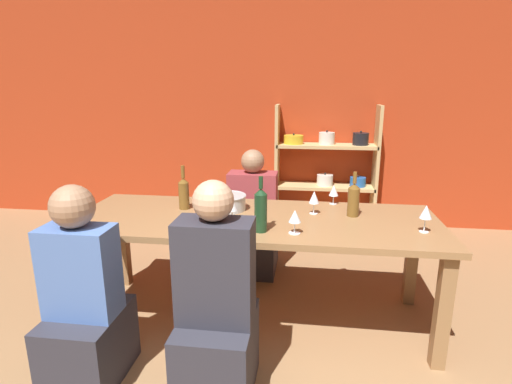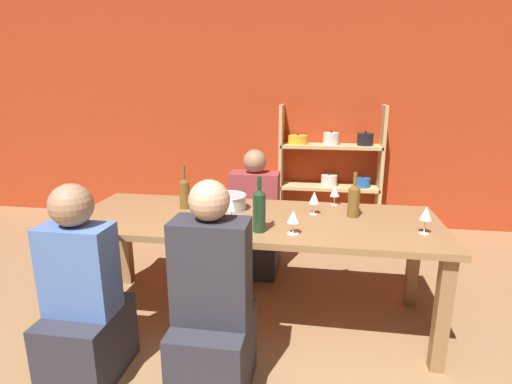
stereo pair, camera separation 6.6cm
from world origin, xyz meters
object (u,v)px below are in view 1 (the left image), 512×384
(dining_table, at_px, (254,229))
(wine_glass_white_a, at_px, (426,213))
(person_near_b, at_px, (217,319))
(wine_glass_red_b, at_px, (232,205))
(shelf_unit, at_px, (326,180))
(wine_glass_red_d, at_px, (211,203))
(wine_bottle_dark, at_px, (261,209))
(wine_glass_empty_a, at_px, (314,198))
(wine_bottle_amber, at_px, (184,193))
(wine_glass_red_a, at_px, (295,217))
(mixing_bowl, at_px, (227,202))
(wine_glass_red_c, at_px, (334,191))
(wine_bottle_green, at_px, (354,199))
(person_far_a, at_px, (253,228))
(person_near_a, at_px, (85,310))

(dining_table, relative_size, wine_glass_white_a, 14.40)
(wine_glass_white_a, bearing_deg, person_near_b, -153.14)
(wine_glass_red_b, distance_m, person_near_b, 0.73)
(shelf_unit, bearing_deg, wine_glass_red_d, -111.80)
(wine_bottle_dark, height_order, wine_glass_empty_a, wine_bottle_dark)
(shelf_unit, relative_size, wine_bottle_amber, 4.48)
(wine_glass_red_a, bearing_deg, shelf_unit, 83.01)
(shelf_unit, height_order, mixing_bowl, shelf_unit)
(person_near_b, bearing_deg, wine_glass_red_c, 60.28)
(shelf_unit, height_order, wine_glass_red_a, shelf_unit)
(wine_glass_red_d, bearing_deg, wine_glass_red_c, 29.61)
(mixing_bowl, relative_size, wine_glass_empty_a, 1.70)
(dining_table, bearing_deg, wine_bottle_green, 10.30)
(dining_table, relative_size, wine_bottle_amber, 7.72)
(dining_table, bearing_deg, wine_glass_red_c, 35.98)
(shelf_unit, xyz_separation_m, mixing_bowl, (-0.78, -1.87, 0.24))
(wine_glass_red_a, relative_size, person_far_a, 0.13)
(wine_glass_empty_a, xyz_separation_m, person_far_a, (-0.52, 0.66, -0.48))
(wine_glass_red_a, height_order, wine_glass_red_c, wine_glass_red_c)
(wine_bottle_dark, distance_m, person_near_a, 1.12)
(wine_glass_red_d, distance_m, person_near_a, 0.96)
(wine_bottle_dark, relative_size, person_near_a, 0.30)
(wine_bottle_dark, distance_m, person_far_a, 1.19)
(wine_glass_red_d, xyz_separation_m, person_near_b, (0.18, -0.66, -0.43))
(wine_glass_empty_a, bearing_deg, wine_glass_red_a, -105.97)
(person_near_b, bearing_deg, mixing_bowl, 97.62)
(wine_glass_red_b, distance_m, wine_glass_white_a, 1.17)
(wine_glass_red_a, distance_m, wine_glass_empty_a, 0.42)
(person_near_a, bearing_deg, wine_glass_empty_a, 34.69)
(wine_bottle_green, relative_size, person_near_b, 0.26)
(person_far_a, bearing_deg, wine_glass_white_a, 141.33)
(wine_glass_red_b, bearing_deg, wine_glass_white_a, 0.28)
(wine_bottle_green, relative_size, wine_glass_red_d, 1.97)
(shelf_unit, xyz_separation_m, dining_table, (-0.56, -2.02, 0.10))
(person_near_a, bearing_deg, person_near_b, -0.60)
(wine_glass_red_b, height_order, wine_glass_red_d, wine_glass_red_b)
(mixing_bowl, distance_m, person_near_a, 1.14)
(wine_bottle_dark, height_order, wine_glass_red_b, wine_bottle_dark)
(wine_bottle_amber, distance_m, person_near_a, 1.01)
(wine_bottle_green, xyz_separation_m, wine_glass_white_a, (0.40, -0.26, 0.00))
(wine_bottle_dark, xyz_separation_m, person_far_a, (-0.20, 1.06, -0.50))
(wine_glass_red_c, bearing_deg, wine_glass_empty_a, -119.38)
(mixing_bowl, bearing_deg, wine_glass_red_b, -72.53)
(dining_table, relative_size, wine_glass_red_c, 16.52)
(wine_bottle_amber, bearing_deg, wine_glass_red_c, 13.97)
(wine_bottle_green, height_order, wine_glass_empty_a, wine_bottle_green)
(wine_glass_red_b, height_order, person_far_a, person_far_a)
(wine_glass_empty_a, bearing_deg, person_far_a, 127.97)
(wine_bottle_green, bearing_deg, dining_table, -169.70)
(wine_bottle_amber, height_order, wine_glass_empty_a, wine_bottle_amber)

